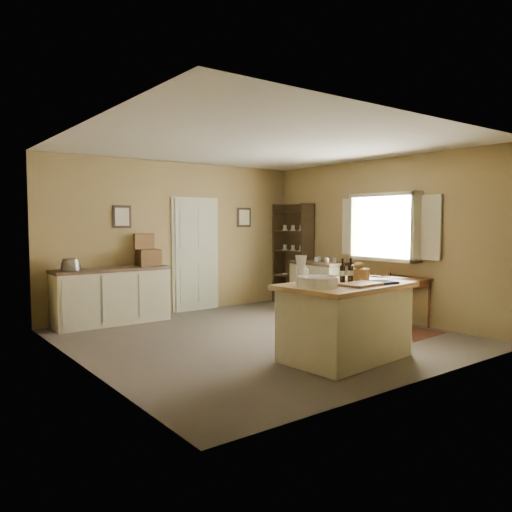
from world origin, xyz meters
The scene contains 16 objects.
ground centered at (0.00, 0.00, 0.00)m, with size 5.00×5.00×0.00m, color brown.
wall_back centered at (0.00, 2.50, 1.35)m, with size 5.00×0.10×2.70m, color olive.
wall_front centered at (0.00, -2.50, 1.35)m, with size 5.00×0.10×2.70m, color olive.
wall_left centered at (-2.50, 0.00, 1.35)m, with size 0.10×5.00×2.70m, color olive.
wall_right centered at (2.50, 0.00, 1.35)m, with size 0.10×5.00×2.70m, color olive.
ceiling centered at (0.00, 0.00, 2.70)m, with size 5.00×5.00×0.00m, color silver.
door centered at (0.35, 2.47, 1.05)m, with size 0.97×0.06×2.11m, color #B7BEA3.
framed_prints centered at (0.20, 2.48, 1.72)m, with size 2.82×0.02×0.38m.
window centered at (2.42, -0.20, 1.55)m, with size 0.25×1.99×1.12m.
work_island centered at (0.11, -1.45, 0.48)m, with size 1.66×1.17×1.20m.
sideboard centered at (-1.34, 2.20, 0.48)m, with size 1.85×0.53×1.18m.
rug centered at (1.75, -0.64, 0.00)m, with size 1.10×1.60×0.01m, color #462015.
writing_desk centered at (2.20, -0.64, 0.67)m, with size 0.55×0.90×0.82m.
desk_chair centered at (1.49, -0.58, 0.40)m, with size 0.37×0.37×0.80m, color black, non-canonical shape.
right_cabinet centered at (2.20, 1.11, 0.46)m, with size 0.61×1.09×0.99m.
shelving_unit centered at (2.35, 2.00, 0.99)m, with size 0.34×0.90×1.99m.
Camera 1 is at (-4.27, -5.51, 1.65)m, focal length 35.00 mm.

